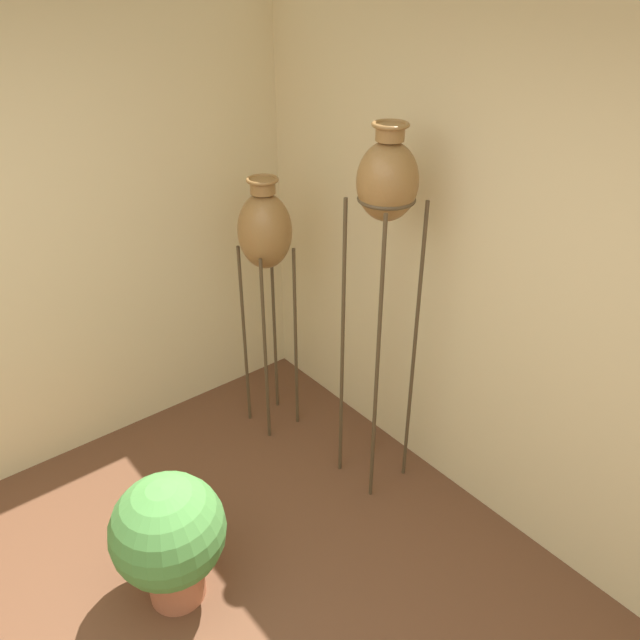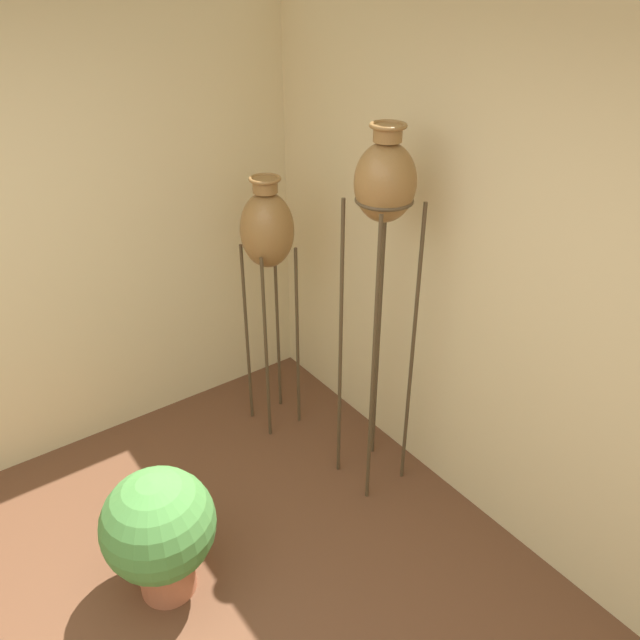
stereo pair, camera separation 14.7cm
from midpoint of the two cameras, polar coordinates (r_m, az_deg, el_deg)
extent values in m
cube|color=beige|center=(2.89, 20.59, 1.00)|extent=(0.06, 8.27, 2.70)
cylinder|color=#473823|center=(3.18, 3.92, -4.81)|extent=(0.02, 0.02, 1.70)
cylinder|color=#473823|center=(3.34, 7.34, -3.12)|extent=(0.02, 0.02, 1.70)
cylinder|color=#473823|center=(3.35, 0.81, -2.77)|extent=(0.02, 0.02, 1.70)
cylinder|color=#473823|center=(3.50, 4.21, -1.26)|extent=(0.02, 0.02, 1.70)
torus|color=#473823|center=(2.96, 4.66, 10.95)|extent=(0.28, 0.28, 0.02)
ellipsoid|color=olive|center=(2.94, 4.73, 12.49)|extent=(0.29, 0.29, 0.37)
cylinder|color=olive|center=(2.88, 4.92, 16.69)|extent=(0.13, 0.13, 0.07)
torus|color=olive|center=(2.87, 4.95, 17.37)|extent=(0.17, 0.17, 0.02)
cylinder|color=#473823|center=(3.74, -6.15, -3.16)|extent=(0.02, 0.02, 1.25)
cylinder|color=#473823|center=(3.85, -3.33, -2.01)|extent=(0.02, 0.02, 1.25)
cylinder|color=#473823|center=(3.91, -7.99, -1.73)|extent=(0.02, 0.02, 1.25)
cylinder|color=#473823|center=(4.01, -5.24, -0.67)|extent=(0.02, 0.02, 1.25)
torus|color=#473823|center=(3.59, -6.18, 6.61)|extent=(0.24, 0.24, 0.02)
ellipsoid|color=olive|center=(3.55, -6.26, 8.08)|extent=(0.31, 0.31, 0.44)
cylinder|color=olive|center=(3.46, -6.50, 12.03)|extent=(0.14, 0.14, 0.07)
torus|color=olive|center=(3.45, -6.54, 12.62)|extent=(0.18, 0.18, 0.02)
cylinder|color=#B26647|center=(3.30, -14.36, -21.80)|extent=(0.27, 0.27, 0.23)
torus|color=#B26647|center=(3.21, -14.64, -20.50)|extent=(0.30, 0.30, 0.02)
sphere|color=#47843D|center=(3.06, -15.13, -18.12)|extent=(0.53, 0.53, 0.53)
camera|label=1|loc=(0.07, -91.20, -0.69)|focal=35.00mm
camera|label=2|loc=(0.07, 88.80, 0.69)|focal=35.00mm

